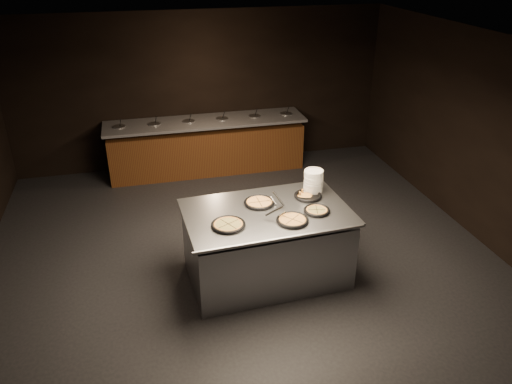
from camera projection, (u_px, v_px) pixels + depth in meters
room at (250, 179)px, 5.90m from camera, size 7.02×8.02×2.92m
salad_bar at (207, 149)px, 9.44m from camera, size 3.70×0.83×1.18m
serving_counter at (267, 246)px, 6.39m from camera, size 2.10×1.40×0.98m
plate_stack at (313, 181)px, 6.57m from camera, size 0.25×0.25×0.30m
pan_veggie_whole at (228, 225)px, 5.82m from camera, size 0.41×0.41×0.04m
pan_cheese_whole at (259, 202)px, 6.32m from camera, size 0.39×0.39×0.04m
pan_cheese_slices_a at (308, 196)px, 6.49m from camera, size 0.36×0.36×0.04m
pan_cheese_slices_b at (292, 220)px, 5.92m from camera, size 0.39×0.39×0.04m
pan_veggie_slices at (317, 210)px, 6.13m from camera, size 0.33×0.33×0.04m
server_left at (276, 199)px, 6.26m from camera, size 0.23×0.31×0.17m
server_right at (278, 212)px, 5.96m from camera, size 0.34×0.10×0.16m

